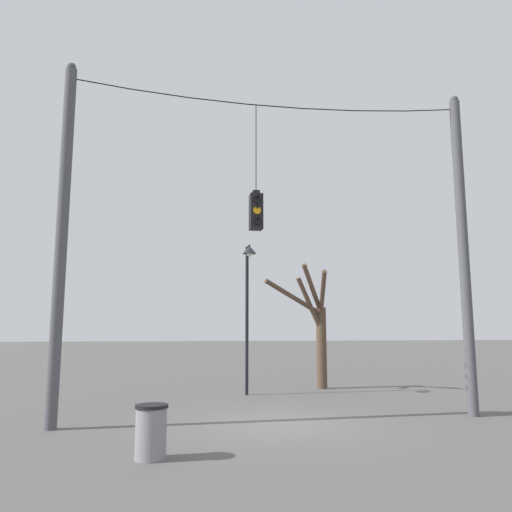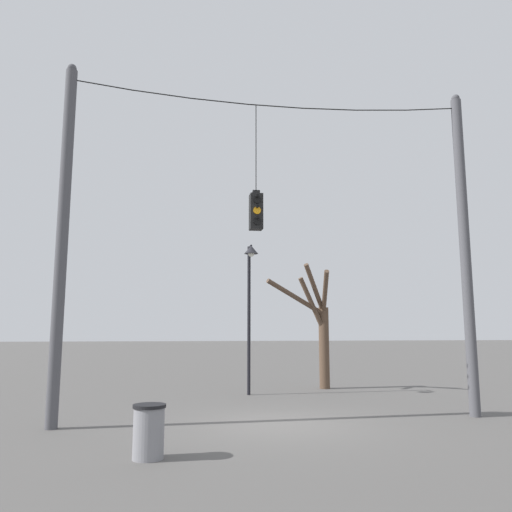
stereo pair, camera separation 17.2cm
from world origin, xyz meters
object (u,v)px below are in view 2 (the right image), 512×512
Objects in this scene: traffic_light_near_right_pole at (256,210)px; street_lamp at (250,282)px; utility_pole_left at (62,237)px; trash_bin at (149,431)px; bare_tree at (319,328)px; utility_pole_right at (465,248)px.

traffic_light_near_right_pole is 5.46m from street_lamp.
trash_bin is (2.41, -3.20, -4.12)m from utility_pole_left.
street_lamp is at bearing 83.33° from traffic_light_near_right_pole.
trash_bin is at bearing -127.93° from traffic_light_near_right_pole.
bare_tree is (8.56, 6.80, -2.21)m from utility_pole_left.
traffic_light_near_right_pole is 8.32m from bare_tree.
utility_pole_left is at bearing 180.00° from utility_pole_right.
street_lamp is at bearing -152.72° from bare_tree.
utility_pole_left is 1.70× the size of street_lamp.
traffic_light_near_right_pole is (4.90, -0.01, 0.87)m from utility_pole_left.
street_lamp reaches higher than trash_bin.
traffic_light_near_right_pole is at bearing -96.67° from street_lamp.
bare_tree is at bearing 61.76° from traffic_light_near_right_pole.
traffic_light_near_right_pole is 0.71× the size of bare_tree.
trash_bin is (-6.15, -10.01, -1.91)m from bare_tree.
utility_pole_right reaches higher than traffic_light_near_right_pole.
utility_pole_left and utility_pole_right have the same top height.
bare_tree is at bearing 38.48° from utility_pole_left.
utility_pole_left is at bearing 179.90° from traffic_light_near_right_pole.
trash_bin is (-3.10, -8.44, -3.59)m from street_lamp.
utility_pole_right is 7.53m from bare_tree.
utility_pole_right reaches higher than trash_bin.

